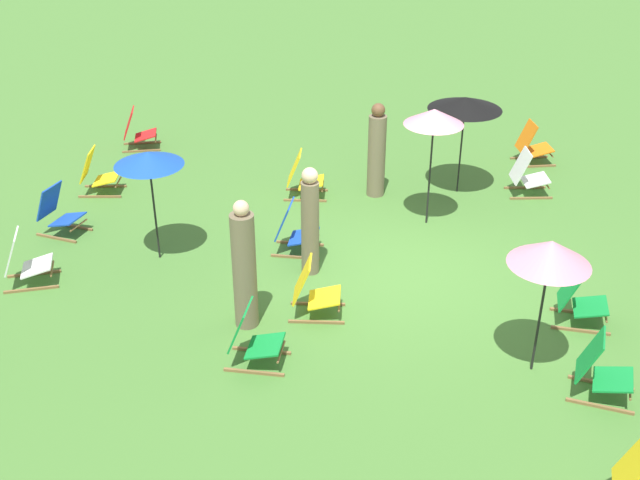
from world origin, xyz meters
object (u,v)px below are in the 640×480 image
Objects in this scene: deckchair_11 at (97,174)px; umbrella_1 at (550,253)px; umbrella_0 at (149,159)px; deckchair_0 at (25,261)px; person_0 at (244,268)px; person_1 at (310,222)px; deckchair_14 at (532,145)px; person_2 at (377,152)px; umbrella_3 at (465,103)px; umbrella_2 at (434,117)px; deckchair_3 at (59,212)px; deckchair_5 at (294,230)px; deckchair_8 at (137,131)px; deckchair_7 at (527,175)px; deckchair_9 at (303,177)px; deckchair_2 at (313,291)px; deckchair_13 at (253,338)px; deckchair_12 at (580,299)px.

umbrella_1 reaches higher than deckchair_11.
deckchair_0 is at bearing 116.62° from umbrella_0.
person_0 is 1.59m from person_1.
person_0 is (-0.80, -3.33, 0.50)m from deckchair_0.
person_2 is (-1.62, 3.02, 0.44)m from deckchair_14.
umbrella_3 is (5.08, 0.47, 0.01)m from umbrella_1.
deckchair_14 is 0.42× the size of umbrella_2.
deckchair_11 is at bearing 11.57° from deckchair_3.
person_1 reaches higher than deckchair_11.
deckchair_14 is 3.74m from umbrella_2.
deckchair_0 is 7.53m from umbrella_3.
deckchair_5 and deckchair_8 have the same top height.
deckchair_7 is 1.77m from umbrella_3.
deckchair_3 is 1.04× the size of deckchair_11.
person_1 reaches higher than deckchair_3.
umbrella_1 is at bearing -146.17° from deckchair_9.
umbrella_0 is (1.38, 2.48, 1.28)m from deckchair_2.
deckchair_13 is 0.46× the size of umbrella_1.
umbrella_1 is (-6.73, -6.77, 1.28)m from deckchair_8.
umbrella_1 reaches higher than deckchair_0.
deckchair_8 is 0.48× the size of umbrella_3.
umbrella_2 is at bearing -112.96° from deckchair_9.
deckchair_8 is 0.48× the size of umbrella_0.
umbrella_1 is (-2.39, -5.26, 0.01)m from umbrella_0.
deckchair_9 is 2.76m from umbrella_2.
person_1 is 0.99× the size of person_2.
deckchair_3 is 3.67m from deckchair_8.
deckchair_2 is at bearing 99.65° from deckchair_12.
umbrella_3 is (3.55, -6.51, 1.29)m from deckchair_0.
deckchair_13 is at bearing -80.82° from person_0.
person_0 is at bearing -107.91° from deckchair_3.
umbrella_3 is at bearing -17.21° from person_1.
person_1 is (2.13, 2.90, -0.83)m from umbrella_1.
umbrella_0 is 1.04× the size of person_1.
deckchair_0 is 0.43× the size of umbrella_2.
deckchair_3 is 8.04m from deckchair_7.
deckchair_2 and deckchair_5 have the same top height.
deckchair_14 is 7.46m from person_0.
umbrella_2 is at bearing -57.74° from deckchair_5.
umbrella_1 is 5.10m from umbrella_3.
deckchair_14 is (5.47, -3.86, 0.00)m from deckchair_2.
deckchair_13 is at bearing 176.81° from deckchair_9.
person_1 is at bearing 5.31° from deckchair_2.
deckchair_0 is at bearing 120.82° from person_1.
person_1 is (-2.92, 3.65, 0.45)m from deckchair_7.
person_1 is at bearing 127.51° from deckchair_14.
deckchair_7 is 1.00× the size of deckchair_11.
deckchair_0 is at bearing 112.32° from deckchair_5.
umbrella_1 reaches higher than deckchair_7.
umbrella_3 reaches higher than deckchair_9.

